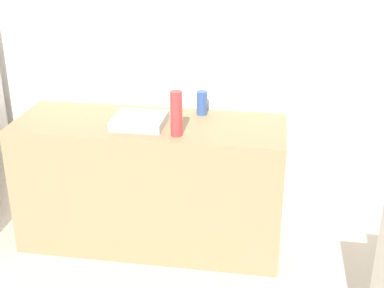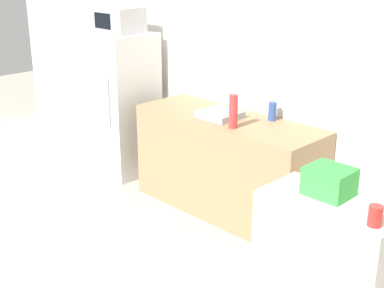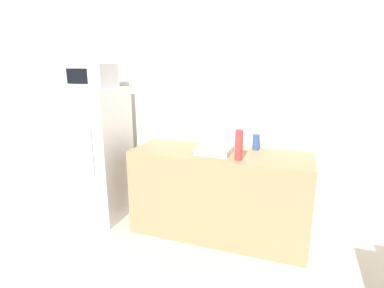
{
  "view_description": "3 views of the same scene",
  "coord_description": "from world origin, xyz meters",
  "px_view_note": "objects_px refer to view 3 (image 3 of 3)",
  "views": [
    {
      "loc": [
        0.9,
        -0.84,
        2.19
      ],
      "look_at": [
        0.52,
        1.55,
        1.16
      ],
      "focal_mm": 50.0,
      "sensor_mm": 36.0,
      "label": 1
    },
    {
      "loc": [
        3.11,
        -1.06,
        2.31
      ],
      "look_at": [
        0.37,
        1.67,
        0.93
      ],
      "focal_mm": 50.0,
      "sensor_mm": 36.0,
      "label": 2
    },
    {
      "loc": [
        0.81,
        -0.44,
        1.78
      ],
      "look_at": [
        -0.06,
        1.98,
        1.1
      ],
      "focal_mm": 28.0,
      "sensor_mm": 36.0,
      "label": 3
    }
  ],
  "objects_px": {
    "refrigerator": "(98,154)",
    "bottle_tall": "(239,145)",
    "microwave": "(91,76)",
    "bottle_short": "(256,142)"
  },
  "relations": [
    {
      "from": "refrigerator",
      "to": "bottle_tall",
      "type": "xyz_separation_m",
      "value": [
        1.68,
        -0.13,
        0.3
      ]
    },
    {
      "from": "refrigerator",
      "to": "microwave",
      "type": "distance_m",
      "value": 0.9
    },
    {
      "from": "refrigerator",
      "to": "bottle_tall",
      "type": "bearing_deg",
      "value": -4.51
    },
    {
      "from": "bottle_tall",
      "to": "bottle_short",
      "type": "bearing_deg",
      "value": 75.91
    },
    {
      "from": "bottle_tall",
      "to": "bottle_short",
      "type": "relative_size",
      "value": 1.74
    },
    {
      "from": "microwave",
      "to": "bottle_short",
      "type": "relative_size",
      "value": 2.86
    },
    {
      "from": "microwave",
      "to": "bottle_short",
      "type": "xyz_separation_m",
      "value": [
        1.79,
        0.28,
        -0.66
      ]
    },
    {
      "from": "microwave",
      "to": "bottle_tall",
      "type": "distance_m",
      "value": 1.79
    },
    {
      "from": "refrigerator",
      "to": "bottle_tall",
      "type": "distance_m",
      "value": 1.71
    },
    {
      "from": "microwave",
      "to": "bottle_short",
      "type": "bearing_deg",
      "value": 8.77
    }
  ]
}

